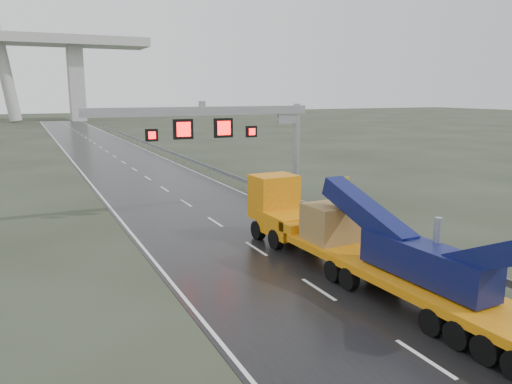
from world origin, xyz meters
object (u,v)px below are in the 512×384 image
heavy_haul_truck (345,236)px  striped_barrier (275,195)px  sign_gantry (233,129)px  exit_sign_pair (342,189)px

heavy_haul_truck → striped_barrier: heavy_haul_truck is taller
heavy_haul_truck → striped_barrier: size_ratio=16.08×
sign_gantry → striped_barrier: size_ratio=13.29×
exit_sign_pair → striped_barrier: 5.94m
sign_gantry → striped_barrier: bearing=20.9°
heavy_haul_truck → exit_sign_pair: (5.88, 8.64, 0.18)m
sign_gantry → heavy_haul_truck: bearing=-89.4°
heavy_haul_truck → striped_barrier: 14.59m
exit_sign_pair → striped_barrier: size_ratio=2.31×
heavy_haul_truck → sign_gantry: bearing=88.1°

